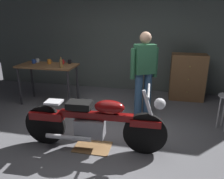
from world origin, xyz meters
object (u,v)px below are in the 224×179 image
(wooden_dresser, at_px, (187,77))
(mug_red_diner, at_px, (62,62))
(mug_black_matte, at_px, (70,62))
(mug_blue_enamel, at_px, (34,61))
(person_standing, at_px, (144,71))
(mug_white_ceramic, at_px, (38,60))
(mug_orange_travel, at_px, (49,62))
(bottle, at_px, (61,63))
(motorcycle, at_px, (94,122))

(wooden_dresser, distance_m, mug_red_diner, 2.97)
(wooden_dresser, xyz_separation_m, mug_black_matte, (-2.69, -0.71, 0.40))
(mug_red_diner, bearing_deg, mug_blue_enamel, -175.33)
(mug_red_diner, height_order, mug_black_matte, mug_red_diner)
(person_standing, distance_m, mug_white_ceramic, 2.57)
(mug_blue_enamel, bearing_deg, mug_black_matte, 9.91)
(mug_orange_travel, bearing_deg, bottle, -35.28)
(person_standing, relative_size, bottle, 6.93)
(motorcycle, distance_m, bottle, 1.88)
(mug_orange_travel, xyz_separation_m, bottle, (0.43, -0.31, 0.04))
(motorcycle, distance_m, wooden_dresser, 2.99)
(mug_orange_travel, bearing_deg, mug_blue_enamel, -177.00)
(person_standing, xyz_separation_m, wooden_dresser, (0.96, 1.17, -0.38))
(mug_red_diner, distance_m, mug_orange_travel, 0.30)
(motorcycle, bearing_deg, bottle, 126.54)
(person_standing, relative_size, mug_white_ceramic, 15.25)
(wooden_dresser, xyz_separation_m, mug_blue_enamel, (-3.51, -0.86, 0.40))
(mug_red_diner, height_order, bottle, bottle)
(motorcycle, bearing_deg, person_standing, 63.75)
(motorcycle, bearing_deg, mug_orange_travel, 130.12)
(mug_blue_enamel, distance_m, mug_red_diner, 0.68)
(mug_red_diner, bearing_deg, motorcycle, -53.94)
(motorcycle, xyz_separation_m, mug_orange_travel, (-1.56, 1.70, 0.50))
(mug_black_matte, xyz_separation_m, mug_orange_travel, (-0.44, -0.12, 0.01))
(mug_blue_enamel, relative_size, mug_white_ceramic, 1.05)
(motorcycle, xyz_separation_m, mug_red_diner, (-1.27, 1.74, 0.50))
(mug_white_ceramic, relative_size, mug_red_diner, 0.88)
(motorcycle, height_order, mug_black_matte, motorcycle)
(wooden_dresser, xyz_separation_m, mug_red_diner, (-2.83, -0.80, 0.40))
(mug_black_matte, relative_size, bottle, 0.44)
(mug_red_diner, xyz_separation_m, mug_black_matte, (0.14, 0.09, -0.01))
(motorcycle, distance_m, mug_blue_enamel, 2.62)
(mug_red_diner, relative_size, bottle, 0.52)
(wooden_dresser, relative_size, mug_red_diner, 8.85)
(mug_blue_enamel, relative_size, mug_red_diner, 0.92)
(mug_blue_enamel, bearing_deg, person_standing, -6.90)
(mug_black_matte, bearing_deg, motorcycle, -58.45)
(mug_blue_enamel, bearing_deg, mug_white_ceramic, 81.25)
(mug_blue_enamel, distance_m, mug_orange_travel, 0.38)
(person_standing, bearing_deg, mug_orange_travel, -39.07)
(motorcycle, bearing_deg, mug_blue_enamel, 136.65)
(mug_blue_enamel, xyz_separation_m, bottle, (0.81, -0.29, 0.05))
(person_standing, relative_size, mug_orange_travel, 14.18)
(bottle, bearing_deg, mug_blue_enamel, 160.53)
(mug_orange_travel, height_order, bottle, bottle)
(mug_white_ceramic, bearing_deg, person_standing, -9.81)
(person_standing, bearing_deg, mug_red_diner, -41.46)
(mug_blue_enamel, bearing_deg, mug_orange_travel, 3.00)
(mug_orange_travel, relative_size, bottle, 0.49)
(bottle, bearing_deg, person_standing, -0.70)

